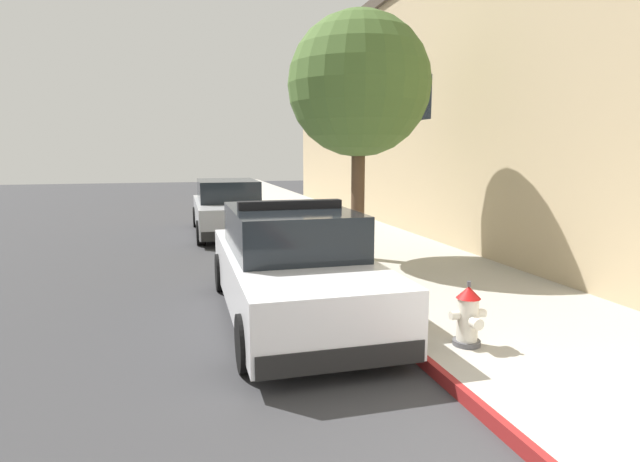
{
  "coord_description": "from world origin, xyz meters",
  "views": [
    {
      "loc": [
        -2.56,
        -2.47,
        2.35
      ],
      "look_at": [
        -0.25,
        6.02,
        1.0
      ],
      "focal_mm": 28.74,
      "sensor_mm": 36.0,
      "label": 1
    }
  ],
  "objects_px": {
    "police_cruiser": "(291,266)",
    "street_tree": "(359,86)",
    "fire_hydrant": "(468,316)",
    "parked_car_silver_ahead": "(228,208)"
  },
  "relations": [
    {
      "from": "police_cruiser",
      "to": "fire_hydrant",
      "type": "xyz_separation_m",
      "value": [
        1.64,
        -2.01,
        -0.25
      ]
    },
    {
      "from": "fire_hydrant",
      "to": "street_tree",
      "type": "height_order",
      "value": "street_tree"
    },
    {
      "from": "police_cruiser",
      "to": "parked_car_silver_ahead",
      "type": "xyz_separation_m",
      "value": [
        -0.18,
        7.98,
        -0.0
      ]
    },
    {
      "from": "police_cruiser",
      "to": "street_tree",
      "type": "xyz_separation_m",
      "value": [
        2.06,
        3.01,
        2.94
      ]
    },
    {
      "from": "police_cruiser",
      "to": "fire_hydrant",
      "type": "bearing_deg",
      "value": -50.78
    },
    {
      "from": "fire_hydrant",
      "to": "street_tree",
      "type": "distance_m",
      "value": 5.97
    },
    {
      "from": "parked_car_silver_ahead",
      "to": "street_tree",
      "type": "distance_m",
      "value": 6.2
    },
    {
      "from": "parked_car_silver_ahead",
      "to": "street_tree",
      "type": "xyz_separation_m",
      "value": [
        2.24,
        -4.97,
        2.94
      ]
    },
    {
      "from": "police_cruiser",
      "to": "street_tree",
      "type": "relative_size",
      "value": 0.97
    },
    {
      "from": "fire_hydrant",
      "to": "street_tree",
      "type": "bearing_deg",
      "value": 85.27
    }
  ]
}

